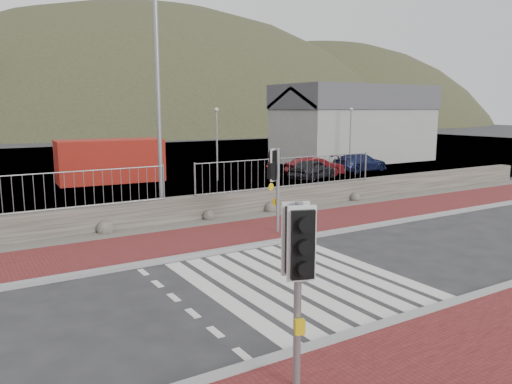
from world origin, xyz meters
TOP-DOWN VIEW (x-y plane):
  - ground at (0.00, 0.00)m, footprint 220.00×220.00m
  - sidewalk_near at (0.00, -5.00)m, footprint 40.00×4.00m
  - sidewalk_far at (0.00, 4.50)m, footprint 40.00×3.00m
  - kerb_near at (0.00, -3.00)m, footprint 40.00×0.25m
  - kerb_far at (0.00, 3.00)m, footprint 40.00×0.25m
  - zebra_crossing at (-0.00, 0.00)m, footprint 4.62×5.60m
  - gravel_strip at (0.00, 6.50)m, footprint 40.00×1.50m
  - stone_wall at (0.00, 7.30)m, footprint 40.00×0.60m
  - railing at (0.00, 7.15)m, footprint 18.07×0.07m
  - quay at (0.00, 27.90)m, footprint 120.00×40.00m
  - water at (0.00, 62.90)m, footprint 220.00×50.00m
  - harbor_building at (20.00, 19.90)m, footprint 12.20×6.20m
  - hills_backdrop at (6.74, 87.90)m, footprint 254.00×90.00m
  - traffic_signal_near at (-2.88, -3.87)m, footprint 0.46×0.36m
  - traffic_signal_far at (2.02, 3.92)m, footprint 0.70×0.40m
  - streetlight at (-0.19, 8.09)m, footprint 1.89×0.32m
  - shipping_container at (0.71, 18.65)m, footprint 5.81×2.74m
  - car_a at (10.95, 13.50)m, footprint 3.73×2.49m
  - car_b at (11.89, 14.42)m, footprint 3.70×1.76m
  - car_c at (15.86, 14.75)m, footprint 4.21×2.02m

SIDE VIEW (x-z plane):
  - hills_backdrop at x=6.74m, z-range -73.05..26.95m
  - ground at x=0.00m, z-range 0.00..0.00m
  - quay at x=0.00m, z-range -0.25..0.25m
  - water at x=0.00m, z-range -0.03..0.03m
  - zebra_crossing at x=0.00m, z-range 0.00..0.01m
  - gravel_strip at x=0.00m, z-range 0.00..0.06m
  - sidewalk_near at x=0.00m, z-range 0.00..0.08m
  - sidewalk_far at x=0.00m, z-range 0.00..0.08m
  - kerb_near at x=0.00m, z-range -0.01..0.11m
  - kerb_far at x=0.00m, z-range -0.01..0.11m
  - stone_wall at x=0.00m, z-range 0.00..0.90m
  - car_b at x=11.89m, z-range 0.00..1.17m
  - car_a at x=10.95m, z-range 0.00..1.18m
  - car_c at x=15.86m, z-range 0.00..1.18m
  - shipping_container at x=0.71m, z-range 0.00..2.36m
  - railing at x=0.00m, z-range 1.21..2.43m
  - traffic_signal_near at x=-2.88m, z-range 0.64..3.46m
  - traffic_signal_far at x=2.02m, z-range 0.63..3.47m
  - harbor_building at x=20.00m, z-range 0.03..5.83m
  - streetlight at x=-0.19m, z-range 0.56..9.48m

